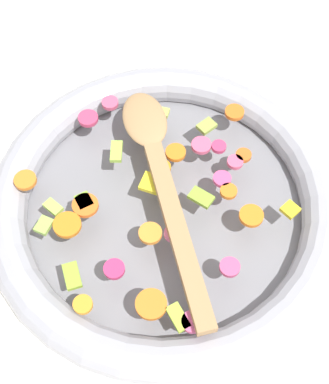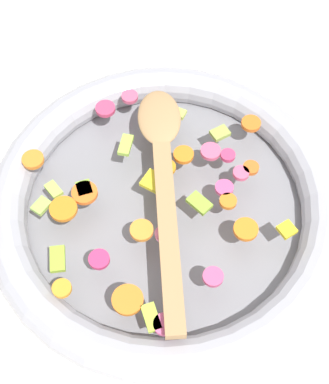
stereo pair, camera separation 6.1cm
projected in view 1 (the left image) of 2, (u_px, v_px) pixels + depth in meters
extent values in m
plane|color=silver|center=(164.00, 212.00, 0.69)|extent=(4.00, 4.00, 0.00)
cylinder|color=slate|center=(164.00, 210.00, 0.69)|extent=(0.39, 0.39, 0.01)
torus|color=#9E9EA5|center=(164.00, 202.00, 0.67)|extent=(0.44, 0.44, 0.05)
cylinder|color=orange|center=(67.00, 225.00, 0.62)|extent=(0.04, 0.04, 0.01)
cylinder|color=orange|center=(234.00, 112.00, 0.71)|extent=(0.04, 0.04, 0.01)
cylinder|color=orange|center=(83.00, 304.00, 0.57)|extent=(0.02, 0.02, 0.01)
cylinder|color=orange|center=(151.00, 304.00, 0.57)|extent=(0.05, 0.05, 0.01)
cylinder|color=orange|center=(25.00, 180.00, 0.65)|extent=(0.04, 0.04, 0.01)
cylinder|color=orange|center=(85.00, 205.00, 0.64)|extent=(0.04, 0.04, 0.01)
cylinder|color=orange|center=(251.00, 216.00, 0.63)|extent=(0.04, 0.04, 0.01)
cylinder|color=orange|center=(229.00, 191.00, 0.65)|extent=(0.02, 0.02, 0.01)
cylinder|color=orange|center=(145.00, 106.00, 0.72)|extent=(0.03, 0.03, 0.01)
cylinder|color=orange|center=(243.00, 155.00, 0.67)|extent=(0.02, 0.02, 0.01)
cylinder|color=orange|center=(162.00, 168.00, 0.66)|extent=(0.03, 0.03, 0.01)
cylinder|color=orange|center=(150.00, 233.00, 0.62)|extent=(0.03, 0.03, 0.01)
cylinder|color=orange|center=(176.00, 153.00, 0.68)|extent=(0.03, 0.03, 0.01)
cube|color=#86B733|center=(84.00, 201.00, 0.64)|extent=(0.03, 0.03, 0.01)
cube|color=#A3C63B|center=(178.00, 317.00, 0.57)|extent=(0.03, 0.03, 0.01)
cube|color=#88AF36|center=(201.00, 197.00, 0.64)|extent=(0.02, 0.03, 0.01)
cube|color=#9FC947|center=(116.00, 151.00, 0.68)|extent=(0.03, 0.03, 0.01)
cube|color=#98AE47|center=(207.00, 126.00, 0.70)|extent=(0.03, 0.02, 0.01)
cube|color=#8EB432|center=(72.00, 276.00, 0.59)|extent=(0.03, 0.03, 0.01)
cube|color=#A6C850|center=(143.00, 105.00, 0.72)|extent=(0.02, 0.02, 0.01)
cube|color=#95BC4F|center=(44.00, 225.00, 0.62)|extent=(0.02, 0.02, 0.01)
cube|color=#A7CE4F|center=(53.00, 207.00, 0.63)|extent=(0.02, 0.02, 0.01)
cube|color=#B9CA54|center=(159.00, 112.00, 0.71)|extent=(0.02, 0.03, 0.01)
cylinder|color=#E35477|center=(235.00, 162.00, 0.67)|extent=(0.03, 0.03, 0.01)
cylinder|color=#D54C7B|center=(230.00, 267.00, 0.60)|extent=(0.03, 0.03, 0.01)
cylinder|color=pink|center=(173.00, 233.00, 0.62)|extent=(0.03, 0.03, 0.01)
cylinder|color=#C83C61|center=(88.00, 118.00, 0.70)|extent=(0.03, 0.03, 0.01)
cylinder|color=#DB5477|center=(204.00, 147.00, 0.68)|extent=(0.03, 0.03, 0.01)
cylinder|color=#D14F71|center=(110.00, 103.00, 0.72)|extent=(0.03, 0.03, 0.01)
cylinder|color=#CB3061|center=(114.00, 269.00, 0.59)|extent=(0.03, 0.03, 0.01)
cylinder|color=#C63761|center=(219.00, 147.00, 0.68)|extent=(0.03, 0.03, 0.01)
cylinder|color=#CF5285|center=(193.00, 322.00, 0.56)|extent=(0.03, 0.03, 0.01)
cylinder|color=#D74C7F|center=(222.00, 179.00, 0.66)|extent=(0.03, 0.03, 0.01)
cube|color=yellow|center=(290.00, 210.00, 0.63)|extent=(0.02, 0.02, 0.01)
cube|color=yellow|center=(151.00, 183.00, 0.65)|extent=(0.03, 0.03, 0.01)
cube|color=#A87F51|center=(177.00, 230.00, 0.61)|extent=(0.18, 0.20, 0.01)
ellipsoid|color=#A87F51|center=(145.00, 119.00, 0.69)|extent=(0.10, 0.10, 0.01)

